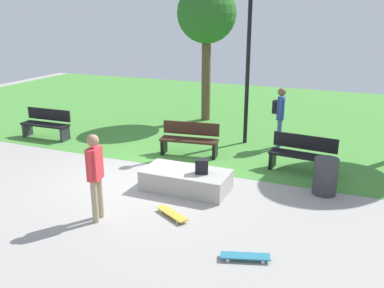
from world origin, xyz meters
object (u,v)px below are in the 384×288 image
at_px(park_bench_far_left, 190,138).
at_px(lamp_post, 248,53).
at_px(skateboard_by_ledge, 245,256).
at_px(park_bench_near_lamppost, 303,153).
at_px(pedestrian_with_backpack, 280,112).
at_px(skateboard_spare, 172,214).
at_px(park_bench_far_right, 46,123).
at_px(concrete_ledge, 186,180).
at_px(trash_bin, 325,176).
at_px(skater_performing_trick, 95,171).
at_px(tree_broad_elm, 207,15).
at_px(backpack_on_ledge, 202,166).

distance_m(park_bench_far_left, lamp_post, 3.01).
distance_m(skateboard_by_ledge, park_bench_near_lamppost, 4.34).
xyz_separation_m(lamp_post, pedestrian_with_backpack, (1.03, -0.10, -1.62)).
distance_m(skateboard_spare, park_bench_far_right, 6.81).
relative_size(concrete_ledge, trash_bin, 2.37).
xyz_separation_m(park_bench_far_left, pedestrian_with_backpack, (2.15, 1.59, 0.59)).
xyz_separation_m(skater_performing_trick, pedestrian_with_backpack, (2.30, 5.76, 0.07)).
distance_m(park_bench_far_right, tree_broad_elm, 6.48).
bearing_deg(lamp_post, skateboard_by_ledge, -74.30).
distance_m(skateboard_by_ledge, pedestrian_with_backpack, 6.13).
bearing_deg(skateboard_spare, tree_broad_elm, 105.95).
xyz_separation_m(skater_performing_trick, park_bench_far_left, (0.16, 4.16, -0.52)).
xyz_separation_m(skateboard_by_ledge, lamp_post, (-1.72, 6.11, 2.63)).
bearing_deg(park_bench_near_lamppost, skateboard_spare, -119.90).
distance_m(trash_bin, pedestrian_with_backpack, 3.34).
distance_m(backpack_on_ledge, skater_performing_trick, 2.41).
height_order(park_bench_near_lamppost, trash_bin, park_bench_near_lamppost).
bearing_deg(pedestrian_with_backpack, skateboard_by_ledge, -83.45).
relative_size(park_bench_far_left, park_bench_near_lamppost, 1.00).
height_order(backpack_on_ledge, tree_broad_elm, tree_broad_elm).
relative_size(park_bench_far_right, trash_bin, 1.97).
distance_m(skater_performing_trick, skateboard_by_ledge, 3.15).
bearing_deg(lamp_post, backpack_on_ledge, -88.41).
xyz_separation_m(tree_broad_elm, pedestrian_with_backpack, (3.15, -2.30, -2.64)).
xyz_separation_m(backpack_on_ledge, park_bench_near_lamppost, (1.86, 2.13, -0.13)).
bearing_deg(park_bench_near_lamppost, backpack_on_ledge, -131.18).
relative_size(skateboard_by_ledge, park_bench_near_lamppost, 0.50).
distance_m(skateboard_by_ledge, lamp_post, 6.87).
bearing_deg(lamp_post, park_bench_far_left, -123.35).
height_order(skateboard_by_ledge, tree_broad_elm, tree_broad_elm).
height_order(concrete_ledge, park_bench_near_lamppost, park_bench_near_lamppost).
bearing_deg(skateboard_by_ledge, pedestrian_with_backpack, 96.55).
height_order(skater_performing_trick, trash_bin, skater_performing_trick).
xyz_separation_m(concrete_ledge, park_bench_far_right, (-5.67, 2.00, 0.25)).
height_order(skater_performing_trick, lamp_post, lamp_post).
relative_size(backpack_on_ledge, tree_broad_elm, 0.07).
height_order(park_bench_far_left, park_bench_near_lamppost, same).
distance_m(park_bench_far_right, park_bench_near_lamppost, 7.91).
distance_m(skateboard_spare, park_bench_near_lamppost, 3.98).
distance_m(skateboard_by_ledge, tree_broad_elm, 9.85).
bearing_deg(tree_broad_elm, concrete_ledge, -73.15).
bearing_deg(tree_broad_elm, pedestrian_with_backpack, -36.18).
relative_size(backpack_on_ledge, skateboard_spare, 0.40).
relative_size(skateboard_spare, trash_bin, 0.97).
bearing_deg(park_bench_near_lamppost, trash_bin, -60.39).
distance_m(park_bench_near_lamppost, lamp_post, 3.47).
relative_size(park_bench_far_right, tree_broad_elm, 0.33).
bearing_deg(backpack_on_ledge, tree_broad_elm, 90.04).
distance_m(backpack_on_ledge, park_bench_near_lamppost, 2.83).
bearing_deg(concrete_ledge, trash_bin, 18.49).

